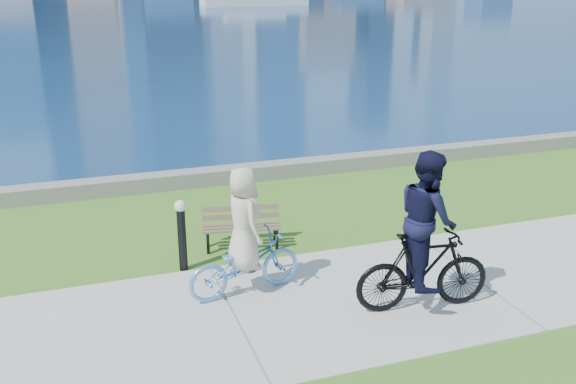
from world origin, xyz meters
name	(u,v)px	position (x,y,z in m)	size (l,w,h in m)	color
ground	(473,278)	(0.00, 0.00, 0.00)	(320.00, 320.00, 0.00)	#36631A
concrete_path	(473,277)	(0.00, 0.00, 0.01)	(80.00, 3.50, 0.02)	#A1A19C
seawall	(328,165)	(0.00, 6.20, 0.17)	(90.00, 0.50, 0.35)	slate
bay_water	(113,13)	(0.00, 72.00, 0.00)	(320.00, 131.00, 0.01)	navy
ferry_far	(254,0)	(19.80, 81.28, 0.83)	(14.63, 4.18, 1.99)	silver
park_bench	(241,224)	(-3.24, 2.45, 0.44)	(1.47, 0.74, 0.72)	black
bollard_lamp	(182,231)	(-4.42, 1.85, 0.71)	(0.20, 0.20, 1.24)	black
cyclist_woman	(244,248)	(-3.67, 0.69, 0.77)	(0.93, 1.91, 2.03)	#5B9EDD
cyclist_man	(425,245)	(-1.33, -0.62, 1.03)	(0.87, 2.08, 2.41)	black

